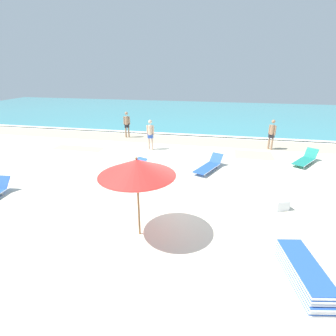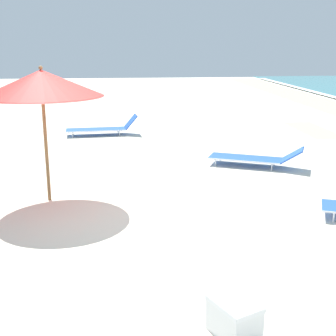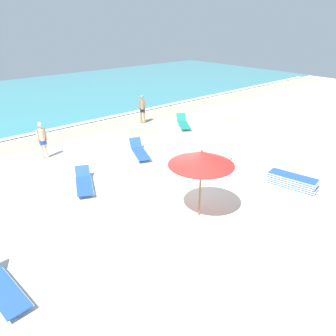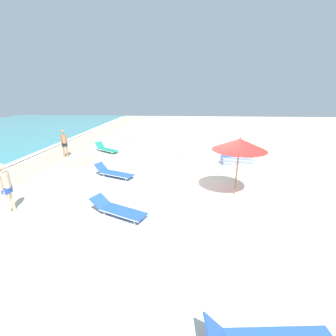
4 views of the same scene
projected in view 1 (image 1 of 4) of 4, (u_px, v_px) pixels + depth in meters
name	position (u px, v px, depth m)	size (l,w,h in m)	color
ground_plane	(172.00, 216.00, 8.79)	(60.00, 60.00, 0.16)	beige
ocean_water	(210.00, 114.00, 27.30)	(60.00, 19.45, 0.07)	teal
beach_umbrella	(137.00, 168.00, 6.95)	(2.11, 2.11, 2.39)	olive
lounger_stack	(304.00, 273.00, 5.89)	(0.96, 1.97, 0.49)	blue
sun_lounger_beside_umbrella	(209.00, 166.00, 12.39)	(1.36, 2.15, 0.58)	blue
sun_lounger_near_water_left	(128.00, 169.00, 11.99)	(1.42, 2.16, 0.49)	blue
sun_lounger_near_water_right	(305.00, 159.00, 13.22)	(1.59, 1.97, 0.62)	#1E8475
beachgoer_wading_adult	(150.00, 133.00, 15.20)	(0.45, 0.27, 1.76)	beige
beachgoer_shoreline_child	(272.00, 133.00, 15.25)	(0.36, 0.33, 1.76)	#A37A5B
beachgoer_strolling_adult	(127.00, 123.00, 17.88)	(0.44, 0.27, 1.76)	#A37A5B
cooler_box	(281.00, 204.00, 8.97)	(0.60, 0.53, 0.37)	white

